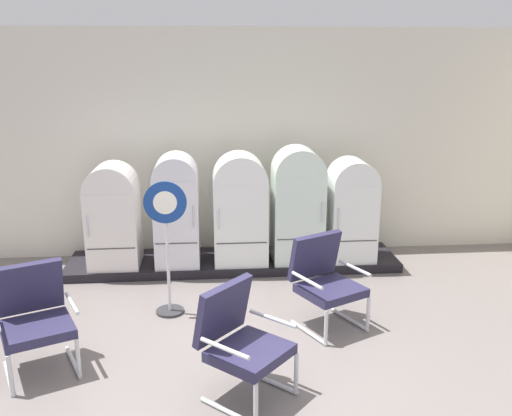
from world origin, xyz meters
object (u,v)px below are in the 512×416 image
object	(u,v)px
refrigerator_2	(240,206)
armchair_left	(34,314)
refrigerator_0	(113,213)
refrigerator_1	(177,206)
refrigerator_3	(298,201)
refrigerator_4	(351,207)
armchair_center	(240,338)
armchair_right	(325,278)
sign_stand	(167,249)

from	to	relation	value
refrigerator_2	armchair_left	bearing A→B (deg)	-131.04
refrigerator_2	refrigerator_0	bearing A→B (deg)	179.86
refrigerator_1	armchair_left	distance (m)	2.67
refrigerator_0	refrigerator_1	xyz separation A→B (m)	(0.83, 0.02, 0.07)
refrigerator_1	refrigerator_3	size ratio (longest dim) A/B	0.95
refrigerator_0	refrigerator_4	size ratio (longest dim) A/B	0.99
refrigerator_3	armchair_center	distance (m)	3.10
refrigerator_4	refrigerator_3	bearing A→B (deg)	-179.78
refrigerator_1	refrigerator_2	size ratio (longest dim) A/B	1.00
refrigerator_3	armchair_right	distance (m)	1.74
refrigerator_0	refrigerator_2	distance (m)	1.68
sign_stand	armchair_center	bearing A→B (deg)	-66.49
refrigerator_1	refrigerator_2	distance (m)	0.85
refrigerator_4	refrigerator_0	bearing A→B (deg)	179.68
refrigerator_0	sign_stand	distance (m)	1.53
refrigerator_0	refrigerator_4	world-z (taller)	refrigerator_4
refrigerator_3	refrigerator_0	bearing A→B (deg)	179.52
refrigerator_0	armchair_left	world-z (taller)	refrigerator_0
armchair_left	sign_stand	xyz separation A→B (m)	(1.16, 1.04, 0.23)
armchair_left	armchair_right	size ratio (longest dim) A/B	1.00
refrigerator_0	refrigerator_4	xyz separation A→B (m)	(3.20, -0.02, 0.01)
refrigerator_3	sign_stand	distance (m)	2.11
armchair_left	refrigerator_3	bearing A→B (deg)	39.56
armchair_left	refrigerator_1	bearing A→B (deg)	63.22
refrigerator_2	sign_stand	xyz separation A→B (m)	(-0.88, -1.30, -0.12)
armchair_center	refrigerator_2	bearing A→B (deg)	86.66
refrigerator_1	sign_stand	bearing A→B (deg)	-91.61
armchair_center	sign_stand	bearing A→B (deg)	113.51
refrigerator_3	refrigerator_4	world-z (taller)	refrigerator_3
armchair_right	armchair_center	size ratio (longest dim) A/B	1.00
armchair_left	armchair_center	distance (m)	1.96
refrigerator_4	sign_stand	world-z (taller)	sign_stand
refrigerator_4	sign_stand	distance (m)	2.73
refrigerator_4	armchair_center	world-z (taller)	refrigerator_4
refrigerator_0	refrigerator_2	world-z (taller)	refrigerator_2
armchair_left	armchair_right	distance (m)	2.92
armchair_left	sign_stand	world-z (taller)	sign_stand
armchair_right	armchair_left	bearing A→B (deg)	-167.53
armchair_left	sign_stand	distance (m)	1.57
refrigerator_1	refrigerator_0	bearing A→B (deg)	-178.91
refrigerator_0	refrigerator_1	size ratio (longest dim) A/B	0.93
refrigerator_4	armchair_center	distance (m)	3.40
refrigerator_2	refrigerator_4	xyz separation A→B (m)	(1.52, -0.01, -0.05)
refrigerator_0	armchair_right	size ratio (longest dim) A/B	1.38
refrigerator_4	armchair_center	xyz separation A→B (m)	(-1.69, -2.93, -0.31)
refrigerator_4	armchair_left	distance (m)	4.27
refrigerator_3	armchair_left	world-z (taller)	refrigerator_3
refrigerator_2	sign_stand	world-z (taller)	refrigerator_2
armchair_center	refrigerator_3	bearing A→B (deg)	72.05
refrigerator_2	armchair_left	world-z (taller)	refrigerator_2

